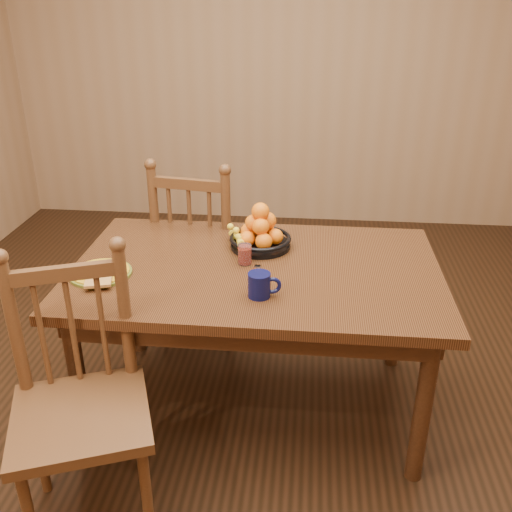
# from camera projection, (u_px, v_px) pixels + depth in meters

# --- Properties ---
(room) EXTENTS (4.52, 5.02, 2.72)m
(room) POSITION_uv_depth(u_px,v_px,m) (256.00, 130.00, 2.24)
(room) COLOR black
(room) RESTS_ON ground
(dining_table) EXTENTS (1.60, 1.00, 0.75)m
(dining_table) POSITION_uv_depth(u_px,v_px,m) (256.00, 283.00, 2.53)
(dining_table) COLOR black
(dining_table) RESTS_ON ground
(chair_far) EXTENTS (0.54, 0.52, 1.05)m
(chair_far) POSITION_uv_depth(u_px,v_px,m) (202.00, 253.00, 3.18)
(chair_far) COLOR #482A15
(chair_far) RESTS_ON ground
(chair_near) EXTENTS (0.60, 0.59, 1.04)m
(chair_near) POSITION_uv_depth(u_px,v_px,m) (80.00, 404.00, 2.04)
(chair_near) COLOR #482A15
(chair_near) RESTS_ON ground
(breakfast_plate) EXTENTS (0.26, 0.30, 0.04)m
(breakfast_plate) POSITION_uv_depth(u_px,v_px,m) (100.00, 272.00, 2.41)
(breakfast_plate) COLOR #59601E
(breakfast_plate) RESTS_ON dining_table
(fork) EXTENTS (0.03, 0.18, 0.00)m
(fork) POSITION_uv_depth(u_px,v_px,m) (254.00, 273.00, 2.43)
(fork) COLOR silver
(fork) RESTS_ON dining_table
(spoon) EXTENTS (0.06, 0.15, 0.01)m
(spoon) POSITION_uv_depth(u_px,v_px,m) (104.00, 263.00, 2.51)
(spoon) COLOR silver
(spoon) RESTS_ON dining_table
(coffee_mug) EXTENTS (0.13, 0.09, 0.10)m
(coffee_mug) POSITION_uv_depth(u_px,v_px,m) (260.00, 285.00, 2.23)
(coffee_mug) COLOR #090B33
(coffee_mug) RESTS_ON dining_table
(juice_glass) EXTENTS (0.06, 0.06, 0.09)m
(juice_glass) POSITION_uv_depth(u_px,v_px,m) (245.00, 255.00, 2.50)
(juice_glass) COLOR silver
(juice_glass) RESTS_ON dining_table
(fruit_bowl) EXTENTS (0.32, 0.29, 0.22)m
(fruit_bowl) POSITION_uv_depth(u_px,v_px,m) (259.00, 235.00, 2.65)
(fruit_bowl) COLOR black
(fruit_bowl) RESTS_ON dining_table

